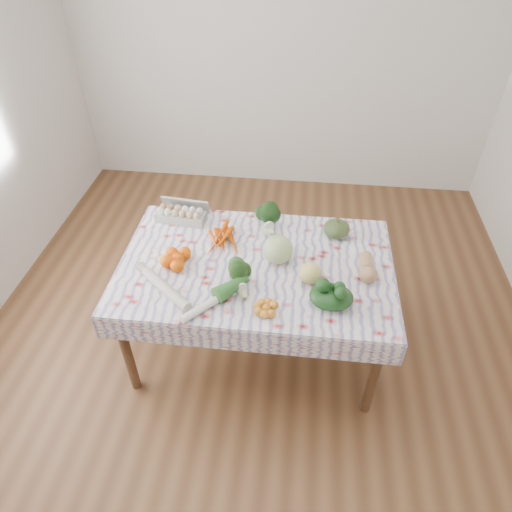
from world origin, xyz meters
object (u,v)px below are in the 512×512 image
at_px(dining_table, 256,273).
at_px(egg_carton, 181,215).
at_px(butternut_squash, 367,267).
at_px(kabocha_squash, 336,228).
at_px(cabbage, 278,250).
at_px(grapefruit, 310,273).

bearing_deg(dining_table, egg_carton, 145.79).
bearing_deg(dining_table, butternut_squash, -1.50).
relative_size(egg_carton, kabocha_squash, 1.97).
bearing_deg(cabbage, butternut_squash, -5.97).
bearing_deg(butternut_squash, cabbage, 173.88).
xyz_separation_m(cabbage, butternut_squash, (0.53, -0.06, -0.04)).
height_order(kabocha_squash, cabbage, cabbage).
bearing_deg(dining_table, grapefruit, -20.31).
relative_size(kabocha_squash, cabbage, 0.96).
bearing_deg(grapefruit, butternut_squash, 17.51).
relative_size(kabocha_squash, grapefruit, 1.32).
bearing_deg(dining_table, kabocha_squash, 34.48).
height_order(egg_carton, cabbage, cabbage).
distance_m(cabbage, butternut_squash, 0.53).
bearing_deg(egg_carton, dining_table, -27.83).
xyz_separation_m(dining_table, butternut_squash, (0.66, -0.02, 0.14)).
xyz_separation_m(dining_table, grapefruit, (0.33, -0.12, 0.15)).
distance_m(butternut_squash, grapefruit, 0.35).
bearing_deg(kabocha_squash, cabbage, -140.36).
xyz_separation_m(egg_carton, grapefruit, (0.88, -0.50, 0.02)).
bearing_deg(egg_carton, cabbage, -19.99).
relative_size(egg_carton, cabbage, 1.88).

